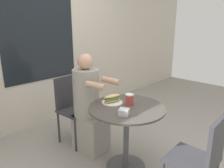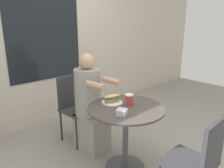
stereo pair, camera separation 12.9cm
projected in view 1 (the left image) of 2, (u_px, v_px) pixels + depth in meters
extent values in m
plane|color=gray|center=(126.00, 167.00, 2.42)|extent=(8.00, 8.00, 0.00)
cube|color=beige|center=(38.00, 32.00, 3.15)|extent=(8.00, 0.08, 2.80)
cube|color=black|center=(38.00, 22.00, 3.08)|extent=(1.14, 0.01, 1.70)
cylinder|color=#47423D|center=(127.00, 108.00, 2.22)|extent=(0.78, 0.78, 0.02)
cylinder|color=#515156|center=(126.00, 138.00, 2.32)|extent=(0.06, 0.06, 0.68)
cylinder|color=#515156|center=(126.00, 166.00, 2.42)|extent=(0.43, 0.43, 0.02)
cube|color=#333338|center=(76.00, 111.00, 2.81)|extent=(0.41, 0.41, 0.02)
cube|color=#333338|center=(66.00, 92.00, 2.86)|extent=(0.35, 0.06, 0.42)
cylinder|color=#333338|center=(94.00, 126.00, 2.90)|extent=(0.03, 0.03, 0.43)
cylinder|color=#333338|center=(76.00, 136.00, 2.65)|extent=(0.03, 0.03, 0.43)
cylinder|color=#333338|center=(78.00, 119.00, 3.10)|extent=(0.03, 0.03, 0.43)
cylinder|color=#333338|center=(59.00, 127.00, 2.85)|extent=(0.03, 0.03, 0.43)
cube|color=gray|center=(91.00, 133.00, 2.69)|extent=(0.32, 0.41, 0.45)
cylinder|color=gray|center=(86.00, 93.00, 2.58)|extent=(0.31, 0.31, 0.57)
sphere|color=tan|center=(85.00, 62.00, 2.48)|extent=(0.18, 0.18, 0.18)
cylinder|color=tan|center=(111.00, 81.00, 2.46)|extent=(0.09, 0.25, 0.07)
cylinder|color=tan|center=(96.00, 86.00, 2.27)|extent=(0.09, 0.25, 0.07)
cube|color=#333338|center=(191.00, 160.00, 1.82)|extent=(0.39, 0.39, 0.02)
cube|color=#333338|center=(217.00, 144.00, 1.65)|extent=(0.35, 0.04, 0.42)
cylinder|color=#333338|center=(179.00, 165.00, 2.11)|extent=(0.03, 0.03, 0.43)
cylinder|color=white|center=(112.00, 102.00, 2.33)|extent=(0.23, 0.23, 0.01)
ellipsoid|color=#DBB77A|center=(112.00, 100.00, 2.32)|extent=(0.21, 0.11, 0.04)
cube|color=olive|center=(112.00, 98.00, 2.32)|extent=(0.19, 0.11, 0.01)
ellipsoid|color=#DBB77A|center=(112.00, 96.00, 2.31)|extent=(0.21, 0.11, 0.04)
cylinder|color=#B73D38|center=(129.00, 100.00, 2.27)|extent=(0.08, 0.08, 0.10)
cylinder|color=white|center=(130.00, 95.00, 2.25)|extent=(0.09, 0.09, 0.01)
cube|color=silver|center=(124.00, 112.00, 2.02)|extent=(0.12, 0.12, 0.06)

